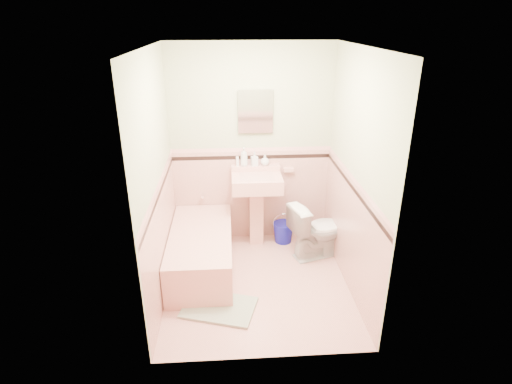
{
  "coord_description": "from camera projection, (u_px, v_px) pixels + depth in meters",
  "views": [
    {
      "loc": [
        -0.28,
        -3.83,
        2.75
      ],
      "look_at": [
        0.0,
        0.25,
        1.0
      ],
      "focal_mm": 28.91,
      "sensor_mm": 36.0,
      "label": 1
    }
  ],
  "objects": [
    {
      "name": "tub_faucet",
      "position": [
        203.0,
        195.0,
        5.28
      ],
      "size": [
        0.04,
        0.12,
        0.04
      ],
      "primitive_type": "cylinder",
      "rotation": [
        1.57,
        0.0,
        0.0
      ],
      "color": "silver",
      "rests_on": "wall_back"
    },
    {
      "name": "sink_faucet",
      "position": [
        256.0,
        172.0,
        5.16
      ],
      "size": [
        0.02,
        0.02,
        0.1
      ],
      "primitive_type": "cylinder",
      "color": "silver",
      "rests_on": "sink"
    },
    {
      "name": "tube",
      "position": [
        237.0,
        161.0,
        5.13
      ],
      "size": [
        0.04,
        0.04,
        0.12
      ],
      "primitive_type": "cylinder",
      "rotation": [
        0.0,
        0.0,
        -0.11
      ],
      "color": "white",
      "rests_on": "sink"
    },
    {
      "name": "wall_front",
      "position": [
        268.0,
        232.0,
        3.11
      ],
      "size": [
        2.5,
        0.0,
        2.5
      ],
      "primitive_type": "plane",
      "rotation": [
        -1.57,
        0.0,
        0.0
      ],
      "color": "#F9E7CB",
      "rests_on": "ground"
    },
    {
      "name": "soap_bottle_mid",
      "position": [
        254.0,
        159.0,
        5.13
      ],
      "size": [
        0.09,
        0.09,
        0.17
      ],
      "primitive_type": "imported",
      "rotation": [
        0.0,
        0.0,
        0.19
      ],
      "color": "#B2B2B2",
      "rests_on": "sink"
    },
    {
      "name": "wainscot_back",
      "position": [
        252.0,
        195.0,
        5.37
      ],
      "size": [
        2.0,
        0.0,
        2.0
      ],
      "primitive_type": "plane",
      "rotation": [
        1.57,
        0.0,
        0.0
      ],
      "color": "#E5A599",
      "rests_on": "ground"
    },
    {
      "name": "bathtub",
      "position": [
        201.0,
        252.0,
        4.78
      ],
      "size": [
        0.7,
        1.5,
        0.45
      ],
      "primitive_type": "cube",
      "color": "#DD998D",
      "rests_on": "floor"
    },
    {
      "name": "soap_dish",
      "position": [
        288.0,
        170.0,
        5.24
      ],
      "size": [
        0.13,
        0.08,
        0.04
      ],
      "primitive_type": "cube",
      "color": "#DD998D",
      "rests_on": "wall_back"
    },
    {
      "name": "wall_left",
      "position": [
        157.0,
        181.0,
        4.05
      ],
      "size": [
        0.0,
        2.5,
        2.5
      ],
      "primitive_type": "plane",
      "rotation": [
        1.57,
        0.0,
        1.57
      ],
      "color": "#F9E7CB",
      "rests_on": "ground"
    },
    {
      "name": "cap_left",
      "position": [
        159.0,
        184.0,
        4.07
      ],
      "size": [
        0.0,
        2.2,
        2.2
      ],
      "primitive_type": "plane",
      "rotation": [
        1.57,
        0.0,
        1.57
      ],
      "color": "#E2A09A",
      "rests_on": "ground"
    },
    {
      "name": "accent_left",
      "position": [
        160.0,
        193.0,
        4.11
      ],
      "size": [
        0.0,
        2.2,
        2.2
      ],
      "primitive_type": "plane",
      "rotation": [
        1.57,
        0.0,
        1.57
      ],
      "color": "black",
      "rests_on": "ground"
    },
    {
      "name": "cap_back",
      "position": [
        251.0,
        150.0,
        5.12
      ],
      "size": [
        2.0,
        0.0,
        2.0
      ],
      "primitive_type": "plane",
      "rotation": [
        1.57,
        0.0,
        0.0
      ],
      "color": "#E2A09A",
      "rests_on": "ground"
    },
    {
      "name": "bath_mat",
      "position": [
        219.0,
        308.0,
        4.19
      ],
      "size": [
        0.82,
        0.66,
        0.03
      ],
      "primitive_type": "cube",
      "rotation": [
        0.0,
        0.0,
        -0.3
      ],
      "color": "#91A387",
      "rests_on": "floor"
    },
    {
      "name": "cap_front",
      "position": [
        268.0,
        234.0,
        3.14
      ],
      "size": [
        2.0,
        0.0,
        2.0
      ],
      "primitive_type": "plane",
      "rotation": [
        -1.57,
        0.0,
        0.0
      ],
      "color": "#E2A09A",
      "rests_on": "ground"
    },
    {
      "name": "wainscot_left",
      "position": [
        164.0,
        239.0,
        4.31
      ],
      "size": [
        0.0,
        2.2,
        2.2
      ],
      "primitive_type": "plane",
      "rotation": [
        1.57,
        0.0,
        1.57
      ],
      "color": "#E5A599",
      "rests_on": "ground"
    },
    {
      "name": "wall_back",
      "position": [
        251.0,
        147.0,
        5.13
      ],
      "size": [
        2.5,
        0.0,
        2.5
      ],
      "primitive_type": "plane",
      "rotation": [
        1.57,
        0.0,
        0.0
      ],
      "color": "#F9E7CB",
      "rests_on": "ground"
    },
    {
      "name": "accent_right",
      "position": [
        353.0,
        188.0,
        4.23
      ],
      "size": [
        0.0,
        2.2,
        2.2
      ],
      "primitive_type": "plane",
      "rotation": [
        1.57,
        0.0,
        -1.57
      ],
      "color": "black",
      "rests_on": "ground"
    },
    {
      "name": "soap_bottle_right",
      "position": [
        265.0,
        160.0,
        5.14
      ],
      "size": [
        0.12,
        0.12,
        0.14
      ],
      "primitive_type": "imported",
      "rotation": [
        0.0,
        0.0,
        -0.1
      ],
      "color": "#B2B2B2",
      "rests_on": "sink"
    },
    {
      "name": "ceiling",
      "position": [
        258.0,
        47.0,
        3.63
      ],
      "size": [
        2.2,
        2.2,
        0.0
      ],
      "primitive_type": "plane",
      "rotation": [
        3.14,
        0.0,
        0.0
      ],
      "color": "white",
      "rests_on": "ground"
    },
    {
      "name": "wall_right",
      "position": [
        356.0,
        176.0,
        4.18
      ],
      "size": [
        0.0,
        2.5,
        2.5
      ],
      "primitive_type": "plane",
      "rotation": [
        1.57,
        0.0,
        -1.57
      ],
      "color": "#F9E7CB",
      "rests_on": "ground"
    },
    {
      "name": "accent_back",
      "position": [
        251.0,
        157.0,
        5.16
      ],
      "size": [
        2.0,
        0.0,
        2.0
      ],
      "primitive_type": "plane",
      "rotation": [
        1.57,
        0.0,
        0.0
      ],
      "color": "black",
      "rests_on": "ground"
    },
    {
      "name": "sink",
      "position": [
        257.0,
        211.0,
        5.21
      ],
      "size": [
        0.61,
        0.5,
        0.96
      ],
      "primitive_type": null,
      "color": "#DD998D",
      "rests_on": "floor"
    },
    {
      "name": "cap_right",
      "position": [
        354.0,
        179.0,
        4.19
      ],
      "size": [
        0.0,
        2.2,
        2.2
      ],
      "primitive_type": "plane",
      "rotation": [
        1.57,
        0.0,
        -1.57
      ],
      "color": "#E2A09A",
      "rests_on": "ground"
    },
    {
      "name": "medicine_cabinet",
      "position": [
        255.0,
        111.0,
        4.93
      ],
      "size": [
        0.39,
        0.04,
        0.49
      ],
      "primitive_type": "cube",
      "color": "white",
      "rests_on": "wall_back"
    },
    {
      "name": "shoe",
      "position": [
        213.0,
        299.0,
        4.26
      ],
      "size": [
        0.16,
        0.12,
        0.06
      ],
      "primitive_type": "cube",
      "rotation": [
        0.0,
        0.0,
        0.42
      ],
      "color": "#BF1E59",
      "rests_on": "bath_mat"
    },
    {
      "name": "floor",
      "position": [
        258.0,
        283.0,
        4.61
      ],
      "size": [
        2.2,
        2.2,
        0.0
      ],
      "primitive_type": "plane",
      "color": "#E2A094",
      "rests_on": "ground"
    },
    {
      "name": "wainscot_right",
      "position": [
        349.0,
        233.0,
        4.44
      ],
      "size": [
        0.0,
        2.2,
        2.2
      ],
      "primitive_type": "plane",
      "rotation": [
        1.57,
        0.0,
        -1.57
      ],
      "color": "#E5A599",
      "rests_on": "ground"
    },
    {
      "name": "bucket",
      "position": [
        283.0,
        232.0,
        5.41
      ],
      "size": [
        0.3,
        0.3,
        0.27
      ],
      "primitive_type": null,
      "rotation": [
        0.0,
        0.0,
        -0.13
      ],
      "color": "#121394",
      "rests_on": "floor"
    },
    {
      "name": "accent_front",
      "position": [
        268.0,
        245.0,
        3.18
      ],
      "size": [
        2.0,
        0.0,
        2.0
      ],
      "primitive_type": "plane",
      "rotation": [
        -1.57,
        0.0,
        0.0
      ],
      "color": "black",
      "rests_on": "ground"
    },
    {
      "name": "toilet",
      "position": [
        318.0,
        230.0,
        5.01
      ],
      "size": [
        0.78,
        0.59,
        0.71
      ],
      "primitive_type": "imported",
      "rotation": [
        0.0,
        0.0,
        1.88
      ],
      "color": "white",
      "rests_on": "floor"
    },
    {
      "name": "soap_bottle_left",
      "position": [
        244.0,
        157.0,
        5.11
      ],
      "size": [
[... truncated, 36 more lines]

